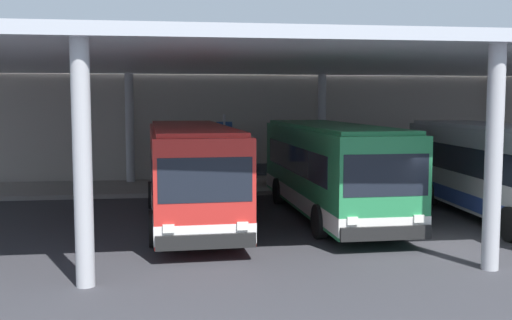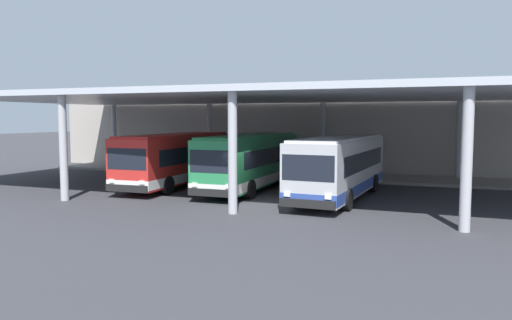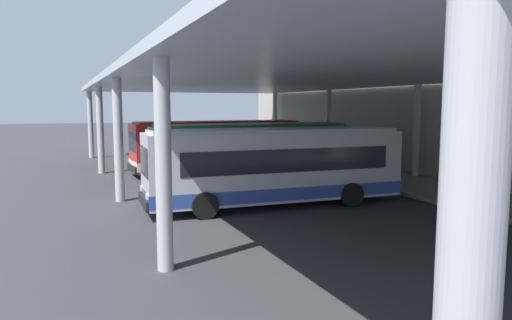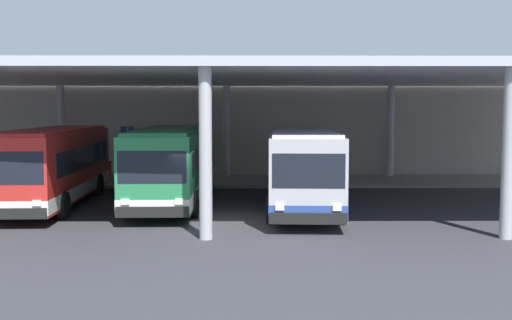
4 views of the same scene
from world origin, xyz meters
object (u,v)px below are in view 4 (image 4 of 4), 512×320
at_px(bus_middle_bay, 303,168).
at_px(bench_waiting, 161,171).
at_px(bus_nearest_bay, 54,165).
at_px(bus_second_bay, 170,165).
at_px(trash_bin, 107,171).
at_px(banner_sign, 128,147).

distance_m(bus_middle_bay, bench_waiting, 11.08).
bearing_deg(bus_middle_bay, bus_nearest_bay, 174.58).
bearing_deg(bus_nearest_bay, bus_second_bay, 3.46).
bearing_deg(bench_waiting, trash_bin, -177.64).
distance_m(trash_bin, banner_sign, 1.99).
height_order(bus_second_bay, banner_sign, banner_sign).
relative_size(trash_bin, banner_sign, 0.31).
bearing_deg(trash_bin, bench_waiting, 2.36).
xyz_separation_m(bus_nearest_bay, bus_second_bay, (4.76, 0.29, 0.00)).
relative_size(bus_middle_bay, trash_bin, 10.86).
bearing_deg(trash_bin, bus_middle_bay, -40.90).
distance_m(bus_nearest_bay, bench_waiting, 8.36).
xyz_separation_m(bus_second_bay, bus_middle_bay, (5.46, -1.26, 0.00)).
height_order(bus_middle_bay, trash_bin, bus_middle_bay).
xyz_separation_m(bus_nearest_bay, bench_waiting, (3.29, 7.62, -0.99)).
relative_size(bus_second_bay, bus_middle_bay, 0.99).
bearing_deg(bus_second_bay, trash_bin, 120.92).
height_order(bus_nearest_bay, bench_waiting, bus_nearest_bay).
bearing_deg(bus_nearest_bay, banner_sign, 75.64).
height_order(bench_waiting, trash_bin, trash_bin).
bearing_deg(bench_waiting, bus_second_bay, -78.71).
bearing_deg(bus_middle_bay, banner_sign, 137.73).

